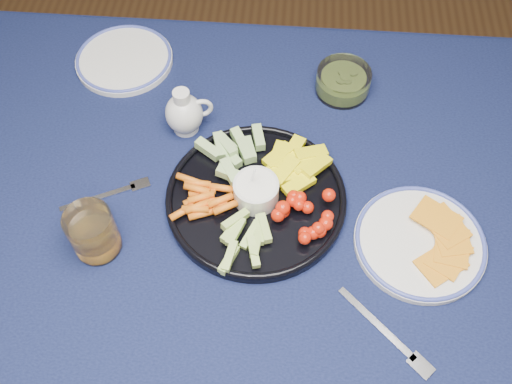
# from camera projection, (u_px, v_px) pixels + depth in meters

# --- Properties ---
(dining_table) EXTENTS (1.67, 1.07, 0.75)m
(dining_table) POSITION_uv_depth(u_px,v_px,m) (305.00, 258.00, 1.06)
(dining_table) COLOR #51351B
(dining_table) RESTS_ON ground
(crudite_platter) EXTENTS (0.32, 0.32, 0.10)m
(crudite_platter) POSITION_uv_depth(u_px,v_px,m) (255.00, 195.00, 1.01)
(crudite_platter) COLOR black
(crudite_platter) RESTS_ON dining_table
(creamer_pitcher) EXTENTS (0.09, 0.07, 0.10)m
(creamer_pitcher) POSITION_uv_depth(u_px,v_px,m) (185.00, 113.00, 1.08)
(creamer_pitcher) COLOR silver
(creamer_pitcher) RESTS_ON dining_table
(pickle_bowl) EXTENTS (0.11, 0.11, 0.05)m
(pickle_bowl) POSITION_uv_depth(u_px,v_px,m) (343.00, 82.00, 1.16)
(pickle_bowl) COLOR white
(pickle_bowl) RESTS_ON dining_table
(cheese_plate) EXTENTS (0.22, 0.22, 0.03)m
(cheese_plate) POSITION_uv_depth(u_px,v_px,m) (420.00, 241.00, 0.97)
(cheese_plate) COLOR silver
(cheese_plate) RESTS_ON dining_table
(juice_tumbler) EXTENTS (0.08, 0.08, 0.09)m
(juice_tumbler) POSITION_uv_depth(u_px,v_px,m) (94.00, 234.00, 0.94)
(juice_tumbler) COLOR white
(juice_tumbler) RESTS_ON dining_table
(fork_left) EXTENTS (0.16, 0.09, 0.00)m
(fork_left) POSITION_uv_depth(u_px,v_px,m) (113.00, 193.00, 1.03)
(fork_left) COLOR silver
(fork_left) RESTS_ON dining_table
(fork_right) EXTENTS (0.15, 0.14, 0.00)m
(fork_right) POSITION_uv_depth(u_px,v_px,m) (392.00, 338.00, 0.89)
(fork_right) COLOR silver
(fork_right) RESTS_ON dining_table
(side_plate_extra) EXTENTS (0.21, 0.21, 0.02)m
(side_plate_extra) POSITION_uv_depth(u_px,v_px,m) (124.00, 59.00, 1.21)
(side_plate_extra) COLOR silver
(side_plate_extra) RESTS_ON dining_table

